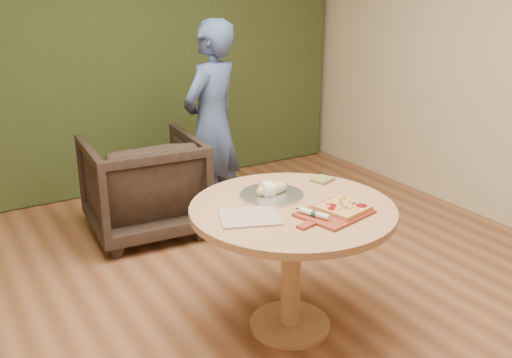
{
  "coord_description": "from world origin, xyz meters",
  "views": [
    {
      "loc": [
        -1.44,
        -2.15,
        1.9
      ],
      "look_at": [
        0.01,
        0.25,
        0.91
      ],
      "focal_mm": 40.0,
      "sensor_mm": 36.0,
      "label": 1
    }
  ],
  "objects_px": {
    "cutlery_roll": "(314,214)",
    "bread_roll": "(270,189)",
    "armchair": "(143,180)",
    "pizza_paddle": "(333,214)",
    "flatbread_pizza": "(343,208)",
    "person_standing": "(212,124)",
    "serving_tray": "(272,195)",
    "pedestal_table": "(292,230)"
  },
  "relations": [
    {
      "from": "armchair",
      "to": "pizza_paddle",
      "type": "bearing_deg",
      "value": 104.89
    },
    {
      "from": "pedestal_table",
      "to": "serving_tray",
      "type": "bearing_deg",
      "value": 95.16
    },
    {
      "from": "pizza_paddle",
      "to": "armchair",
      "type": "distance_m",
      "value": 1.94
    },
    {
      "from": "armchair",
      "to": "cutlery_roll",
      "type": "bearing_deg",
      "value": 101.5
    },
    {
      "from": "pizza_paddle",
      "to": "armchair",
      "type": "xyz_separation_m",
      "value": [
        -0.34,
        1.88,
        -0.33
      ]
    },
    {
      "from": "person_standing",
      "to": "armchair",
      "type": "bearing_deg",
      "value": -32.34
    },
    {
      "from": "flatbread_pizza",
      "to": "cutlery_roll",
      "type": "height_order",
      "value": "flatbread_pizza"
    },
    {
      "from": "pizza_paddle",
      "to": "armchair",
      "type": "height_order",
      "value": "armchair"
    },
    {
      "from": "cutlery_roll",
      "to": "person_standing",
      "type": "distance_m",
      "value": 1.85
    },
    {
      "from": "cutlery_roll",
      "to": "person_standing",
      "type": "relative_size",
      "value": 0.12
    },
    {
      "from": "flatbread_pizza",
      "to": "person_standing",
      "type": "height_order",
      "value": "person_standing"
    },
    {
      "from": "cutlery_roll",
      "to": "pedestal_table",
      "type": "bearing_deg",
      "value": 66.59
    },
    {
      "from": "pedestal_table",
      "to": "serving_tray",
      "type": "xyz_separation_m",
      "value": [
        -0.02,
        0.18,
        0.15
      ]
    },
    {
      "from": "armchair",
      "to": "person_standing",
      "type": "height_order",
      "value": "person_standing"
    },
    {
      "from": "pedestal_table",
      "to": "armchair",
      "type": "xyz_separation_m",
      "value": [
        -0.24,
        1.67,
        -0.18
      ]
    },
    {
      "from": "cutlery_roll",
      "to": "bread_roll",
      "type": "relative_size",
      "value": 1.0
    },
    {
      "from": "pedestal_table",
      "to": "flatbread_pizza",
      "type": "relative_size",
      "value": 4.19
    },
    {
      "from": "flatbread_pizza",
      "to": "bread_roll",
      "type": "relative_size",
      "value": 1.37
    },
    {
      "from": "serving_tray",
      "to": "bread_roll",
      "type": "xyz_separation_m",
      "value": [
        -0.01,
        0.0,
        0.04
      ]
    },
    {
      "from": "pizza_paddle",
      "to": "person_standing",
      "type": "height_order",
      "value": "person_standing"
    },
    {
      "from": "pedestal_table",
      "to": "cutlery_roll",
      "type": "xyz_separation_m",
      "value": [
        -0.01,
        -0.2,
        0.17
      ]
    },
    {
      "from": "pedestal_table",
      "to": "pizza_paddle",
      "type": "distance_m",
      "value": 0.28
    },
    {
      "from": "pizza_paddle",
      "to": "flatbread_pizza",
      "type": "xyz_separation_m",
      "value": [
        0.07,
        0.0,
        0.02
      ]
    },
    {
      "from": "pizza_paddle",
      "to": "armchair",
      "type": "relative_size",
      "value": 0.55
    },
    {
      "from": "pedestal_table",
      "to": "person_standing",
      "type": "xyz_separation_m",
      "value": [
        0.34,
        1.62,
        0.2
      ]
    },
    {
      "from": "pizza_paddle",
      "to": "person_standing",
      "type": "distance_m",
      "value": 1.84
    },
    {
      "from": "pizza_paddle",
      "to": "cutlery_roll",
      "type": "distance_m",
      "value": 0.12
    },
    {
      "from": "armchair",
      "to": "pedestal_table",
      "type": "bearing_deg",
      "value": 102.52
    },
    {
      "from": "pedestal_table",
      "to": "pizza_paddle",
      "type": "height_order",
      "value": "pizza_paddle"
    },
    {
      "from": "pizza_paddle",
      "to": "serving_tray",
      "type": "bearing_deg",
      "value": 94.67
    },
    {
      "from": "pedestal_table",
      "to": "pizza_paddle",
      "type": "bearing_deg",
      "value": -62.29
    },
    {
      "from": "flatbread_pizza",
      "to": "serving_tray",
      "type": "xyz_separation_m",
      "value": [
        -0.19,
        0.39,
        -0.02
      ]
    },
    {
      "from": "cutlery_roll",
      "to": "person_standing",
      "type": "bearing_deg",
      "value": 57.42
    },
    {
      "from": "bread_roll",
      "to": "person_standing",
      "type": "bearing_deg",
      "value": 75.7
    },
    {
      "from": "pedestal_table",
      "to": "cutlery_roll",
      "type": "bearing_deg",
      "value": -91.62
    },
    {
      "from": "pizza_paddle",
      "to": "bread_roll",
      "type": "xyz_separation_m",
      "value": [
        -0.13,
        0.39,
        0.04
      ]
    },
    {
      "from": "flatbread_pizza",
      "to": "person_standing",
      "type": "xyz_separation_m",
      "value": [
        0.16,
        1.82,
        0.03
      ]
    },
    {
      "from": "armchair",
      "to": "person_standing",
      "type": "distance_m",
      "value": 0.69
    },
    {
      "from": "serving_tray",
      "to": "pedestal_table",
      "type": "bearing_deg",
      "value": -84.84
    },
    {
      "from": "cutlery_roll",
      "to": "armchair",
      "type": "relative_size",
      "value": 0.22
    },
    {
      "from": "bread_roll",
      "to": "flatbread_pizza",
      "type": "bearing_deg",
      "value": -62.73
    },
    {
      "from": "pizza_paddle",
      "to": "flatbread_pizza",
      "type": "relative_size",
      "value": 1.78
    }
  ]
}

